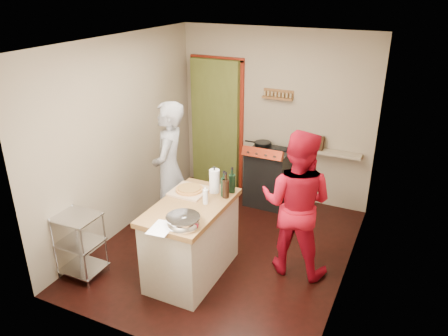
{
  "coord_description": "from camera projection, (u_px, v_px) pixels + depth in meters",
  "views": [
    {
      "loc": [
        2.03,
        -4.32,
        3.22
      ],
      "look_at": [
        -0.02,
        0.0,
        1.13
      ],
      "focal_mm": 35.0,
      "sensor_mm": 36.0,
      "label": 1
    }
  ],
  "objects": [
    {
      "name": "person_stripe",
      "position": [
        169.0,
        170.0,
        5.69
      ],
      "size": [
        0.62,
        0.77,
        1.83
      ],
      "primitive_type": "imported",
      "rotation": [
        0.0,
        0.0,
        -1.26
      ],
      "color": "#A3A2A7",
      "rests_on": "ground"
    },
    {
      "name": "floor",
      "position": [
        225.0,
        248.0,
        5.66
      ],
      "size": [
        3.5,
        3.5,
        0.0
      ],
      "primitive_type": "plane",
      "color": "black",
      "rests_on": "ground"
    },
    {
      "name": "left_wall",
      "position": [
        122.0,
        137.0,
        5.73
      ],
      "size": [
        0.04,
        3.5,
        2.6
      ],
      "primitive_type": "cube",
      "color": "gray",
      "rests_on": "ground"
    },
    {
      "name": "wire_shelving",
      "position": [
        80.0,
        243.0,
        4.99
      ],
      "size": [
        0.48,
        0.4,
        0.8
      ],
      "color": "silver",
      "rests_on": "ground"
    },
    {
      "name": "right_wall",
      "position": [
        355.0,
        178.0,
        4.56
      ],
      "size": [
        0.04,
        3.5,
        2.6
      ],
      "primitive_type": "cube",
      "color": "gray",
      "rests_on": "ground"
    },
    {
      "name": "ceiling",
      "position": [
        225.0,
        41.0,
        4.62
      ],
      "size": [
        3.0,
        3.5,
        0.02
      ],
      "primitive_type": "cube",
      "color": "white",
      "rests_on": "back_wall"
    },
    {
      "name": "stove",
      "position": [
        268.0,
        176.0,
        6.64
      ],
      "size": [
        0.6,
        0.63,
        1.0
      ],
      "color": "black",
      "rests_on": "ground"
    },
    {
      "name": "back_wall",
      "position": [
        236.0,
        121.0,
        6.94
      ],
      "size": [
        3.0,
        0.44,
        2.6
      ],
      "color": "gray",
      "rests_on": "ground"
    },
    {
      "name": "island",
      "position": [
        192.0,
        238.0,
        4.99
      ],
      "size": [
        0.72,
        1.33,
        1.23
      ],
      "color": "beige",
      "rests_on": "ground"
    },
    {
      "name": "person_red",
      "position": [
        296.0,
        203.0,
        4.94
      ],
      "size": [
        0.86,
        0.67,
        1.75
      ],
      "primitive_type": "imported",
      "rotation": [
        0.0,
        0.0,
        3.15
      ],
      "color": "#B10B20",
      "rests_on": "ground"
    }
  ]
}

